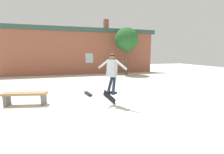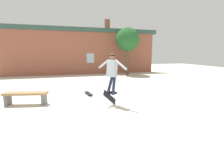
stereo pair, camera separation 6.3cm
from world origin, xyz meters
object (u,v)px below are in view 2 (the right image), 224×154
object	(u,v)px
skateboard_flipping	(110,97)
skateboard_resting	(88,93)
tree_right	(127,40)
park_bench	(26,96)
skater	(112,70)

from	to	relation	value
skateboard_flipping	skateboard_resting	xyz separation A→B (m)	(-0.63, 1.74, -0.24)
tree_right	skateboard_flipping	distance (m)	9.03
park_bench	skateboard_flipping	world-z (taller)	skateboard_flipping
tree_right	skateboard_resting	size ratio (longest dim) A/B	5.34
tree_right	skateboard_flipping	world-z (taller)	tree_right
tree_right	park_bench	xyz separation A→B (m)	(-6.70, -6.88, -2.82)
park_bench	skater	bearing A→B (deg)	-4.47
tree_right	skateboard_flipping	size ratio (longest dim) A/B	6.17
tree_right	park_bench	distance (m)	10.01
skateboard_flipping	tree_right	bearing A→B (deg)	32.34
park_bench	skater	world-z (taller)	skater
park_bench	skateboard_resting	bearing A→B (deg)	29.82
tree_right	skater	size ratio (longest dim) A/B	2.82
tree_right	skateboard_resting	bearing A→B (deg)	-124.98
park_bench	skater	xyz separation A→B (m)	(3.20, -0.88, 0.99)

